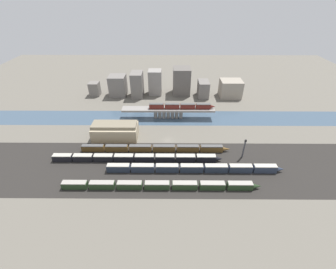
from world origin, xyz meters
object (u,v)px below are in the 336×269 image
object	(u,v)px
train_on_bridge	(182,106)
train_yard_far	(137,158)
train_yard_near	(160,185)
signal_tower	(244,149)
train_yard_outer	(155,148)
train_yard_mid	(194,168)
warehouse_building	(115,131)

from	to	relation	value
train_on_bridge	train_yard_far	size ratio (longest dim) A/B	0.50
train_yard_near	signal_tower	xyz separation A→B (m)	(43.95, 22.82, 4.02)
train_yard_outer	signal_tower	distance (m)	48.66
signal_tower	train_on_bridge	bearing A→B (deg)	125.99
train_yard_mid	signal_tower	world-z (taller)	signal_tower
train_yard_outer	warehouse_building	bearing A→B (deg)	151.18
train_yard_mid	warehouse_building	size ratio (longest dim) A/B	3.30
train_on_bridge	train_yard_near	xyz separation A→B (m)	(-12.44, -66.20, -7.56)
train_yard_mid	warehouse_building	bearing A→B (deg)	146.53
train_yard_near	train_yard_mid	world-z (taller)	train_yard_mid
train_yard_far	signal_tower	bearing A→B (deg)	3.35
train_yard_mid	train_yard_outer	xyz separation A→B (m)	(-20.87, 16.52, -0.09)
train_on_bridge	train_yard_outer	bearing A→B (deg)	-113.60
train_yard_mid	train_yard_far	bearing A→B (deg)	164.89
train_yard_outer	signal_tower	bearing A→B (deg)	-6.02
train_yard_far	warehouse_building	size ratio (longest dim) A/B	3.35
train_on_bridge	train_yard_near	bearing A→B (deg)	-100.64
signal_tower	train_yard_mid	bearing A→B (deg)	-157.34
train_yard_far	signal_tower	world-z (taller)	signal_tower
train_yard_far	train_yard_outer	xyz separation A→B (m)	(9.04, 8.45, 0.06)
train_yard_mid	train_yard_outer	distance (m)	26.62
train_yard_mid	signal_tower	bearing A→B (deg)	22.66
train_yard_near	warehouse_building	size ratio (longest dim) A/B	3.40
train_yard_near	train_yard_outer	world-z (taller)	train_yard_outer
train_on_bridge	warehouse_building	distance (m)	48.38
warehouse_building	signal_tower	distance (m)	75.17
signal_tower	train_yard_far	bearing A→B (deg)	-176.65
train_yard_near	train_yard_far	size ratio (longest dim) A/B	1.02
warehouse_building	train_yard_mid	bearing A→B (deg)	-33.47
train_yard_near	train_yard_far	distance (m)	23.59
train_yard_far	warehouse_building	bearing A→B (deg)	125.28
train_yard_near	train_yard_mid	size ratio (longest dim) A/B	1.03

